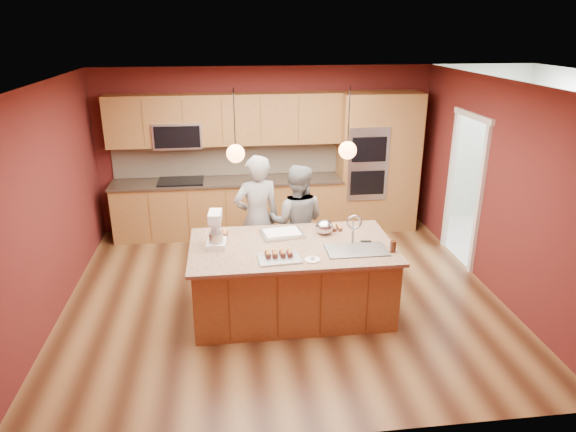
{
  "coord_description": "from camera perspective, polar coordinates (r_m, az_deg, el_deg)",
  "views": [
    {
      "loc": [
        -0.66,
        -5.89,
        3.32
      ],
      "look_at": [
        0.05,
        -0.1,
        1.13
      ],
      "focal_mm": 32.0,
      "sensor_mm": 36.0,
      "label": 1
    }
  ],
  "objects": [
    {
      "name": "floor",
      "position": [
        6.79,
        -0.57,
        -8.69
      ],
      "size": [
        5.5,
        5.5,
        0.0
      ],
      "primitive_type": "plane",
      "color": "#432414",
      "rests_on": "ground"
    },
    {
      "name": "ceiling",
      "position": [
        5.96,
        -0.66,
        14.6
      ],
      "size": [
        5.5,
        5.5,
        0.0
      ],
      "primitive_type": "plane",
      "rotation": [
        3.14,
        0.0,
        0.0
      ],
      "color": "silver",
      "rests_on": "ground"
    },
    {
      "name": "wall_back",
      "position": [
        8.64,
        -2.5,
        7.38
      ],
      "size": [
        5.5,
        0.0,
        5.5
      ],
      "primitive_type": "plane",
      "rotation": [
        1.57,
        0.0,
        0.0
      ],
      "color": "#551A18",
      "rests_on": "ground"
    },
    {
      "name": "wall_front",
      "position": [
        3.98,
        3.51,
        -9.19
      ],
      "size": [
        5.5,
        0.0,
        5.5
      ],
      "primitive_type": "plane",
      "rotation": [
        -1.57,
        0.0,
        0.0
      ],
      "color": "#551A18",
      "rests_on": "ground"
    },
    {
      "name": "wall_left",
      "position": [
        6.55,
        -25.27,
        1.04
      ],
      "size": [
        0.0,
        5.0,
        5.0
      ],
      "primitive_type": "plane",
      "rotation": [
        1.57,
        0.0,
        1.57
      ],
      "color": "#551A18",
      "rests_on": "ground"
    },
    {
      "name": "wall_right",
      "position": [
        7.08,
        22.1,
        2.88
      ],
      "size": [
        0.0,
        5.0,
        5.0
      ],
      "primitive_type": "plane",
      "rotation": [
        1.57,
        0.0,
        -1.57
      ],
      "color": "#551A18",
      "rests_on": "ground"
    },
    {
      "name": "cabinet_run",
      "position": [
        8.46,
        -6.92,
        4.4
      ],
      "size": [
        3.74,
        0.64,
        2.3
      ],
      "color": "brown",
      "rests_on": "floor"
    },
    {
      "name": "oven_column",
      "position": [
        8.74,
        9.91,
        5.89
      ],
      "size": [
        1.3,
        0.62,
        2.3
      ],
      "color": "brown",
      "rests_on": "floor"
    },
    {
      "name": "doorway_trim",
      "position": [
        7.84,
        18.97,
        2.59
      ],
      "size": [
        0.08,
        1.11,
        2.2
      ],
      "primitive_type": null,
      "color": "white",
      "rests_on": "wall_right"
    },
    {
      "name": "laundry_room",
      "position": [
        8.79,
        28.23,
        9.2
      ],
      "size": [
        2.6,
        2.7,
        2.7
      ],
      "color": "silver",
      "rests_on": "ground"
    },
    {
      "name": "pendant_left",
      "position": [
        5.64,
        -5.84,
        6.96
      ],
      "size": [
        0.2,
        0.2,
        0.8
      ],
      "color": "black",
      "rests_on": "ceiling"
    },
    {
      "name": "pendant_right",
      "position": [
        5.79,
        6.64,
        7.3
      ],
      "size": [
        0.2,
        0.2,
        0.8
      ],
      "color": "black",
      "rests_on": "ceiling"
    },
    {
      "name": "island",
      "position": [
        6.22,
        0.59,
        -6.87
      ],
      "size": [
        2.4,
        1.34,
        1.26
      ],
      "color": "brown",
      "rests_on": "floor"
    },
    {
      "name": "person_left",
      "position": [
        6.86,
        -3.46,
        -0.34
      ],
      "size": [
        0.72,
        0.56,
        1.75
      ],
      "primitive_type": "imported",
      "rotation": [
        0.0,
        0.0,
        3.39
      ],
      "color": "black",
      "rests_on": "floor"
    },
    {
      "name": "person_right",
      "position": [
        6.94,
        0.99,
        -0.71
      ],
      "size": [
        0.9,
        0.78,
        1.6
      ],
      "primitive_type": "imported",
      "rotation": [
        0.0,
        0.0,
        2.9
      ],
      "color": "slate",
      "rests_on": "floor"
    },
    {
      "name": "stand_mixer",
      "position": [
        6.01,
        -8.03,
        -1.71
      ],
      "size": [
        0.24,
        0.32,
        0.42
      ],
      "rotation": [
        0.0,
        0.0,
        -0.08
      ],
      "color": "white",
      "rests_on": "island"
    },
    {
      "name": "sheet_cake",
      "position": [
        6.31,
        -0.67,
        -1.96
      ],
      "size": [
        0.55,
        0.44,
        0.05
      ],
      "rotation": [
        0.0,
        0.0,
        0.15
      ],
      "color": "silver",
      "rests_on": "island"
    },
    {
      "name": "cooling_rack",
      "position": [
        5.68,
        -1.0,
        -4.72
      ],
      "size": [
        0.49,
        0.36,
        0.02
      ],
      "primitive_type": "cube",
      "rotation": [
        0.0,
        0.0,
        0.08
      ],
      "color": "#B1B3B8",
      "rests_on": "island"
    },
    {
      "name": "mixing_bowl",
      "position": [
        6.34,
        4.07,
        -1.24
      ],
      "size": [
        0.22,
        0.22,
        0.19
      ],
      "primitive_type": "ellipsoid",
      "color": "#B9BBC1",
      "rests_on": "island"
    },
    {
      "name": "plate",
      "position": [
        5.66,
        2.72,
        -4.88
      ],
      "size": [
        0.17,
        0.17,
        0.01
      ],
      "primitive_type": "cylinder",
      "color": "white",
      "rests_on": "island"
    },
    {
      "name": "tumbler",
      "position": [
        5.96,
        11.58,
        -3.33
      ],
      "size": [
        0.07,
        0.07,
        0.14
      ],
      "primitive_type": "cylinder",
      "color": "#3C1C0E",
      "rests_on": "island"
    },
    {
      "name": "phone",
      "position": [
        6.18,
        8.67,
        -2.84
      ],
      "size": [
        0.13,
        0.08,
        0.01
      ],
      "primitive_type": "cube",
      "rotation": [
        0.0,
        0.0,
        -0.06
      ],
      "color": "black",
      "rests_on": "island"
    },
    {
      "name": "cupcakes_left",
      "position": [
        6.32,
        -7.41,
        -1.91
      ],
      "size": [
        0.17,
        0.17,
        0.08
      ],
      "primitive_type": null,
      "color": "#D3914C",
      "rests_on": "island"
    },
    {
      "name": "cupcakes_rack",
      "position": [
        5.71,
        -1.04,
        -4.12
      ],
      "size": [
        0.32,
        0.16,
        0.07
      ],
      "primitive_type": null,
      "color": "#D3914C",
      "rests_on": "island"
    },
    {
      "name": "cupcakes_right",
      "position": [
        6.51,
        5.08,
        -1.21
      ],
      "size": [
        0.21,
        0.21,
        0.06
      ],
      "primitive_type": null,
      "color": "#D3914C",
      "rests_on": "island"
    },
    {
      "name": "washer",
      "position": [
        8.78,
        27.18,
        -0.33
      ],
      "size": [
        0.76,
        0.78,
        1.06
      ],
      "primitive_type": "cube",
      "rotation": [
        0.0,
        0.0,
        0.17
      ],
      "color": "white",
      "rests_on": "floor"
    },
    {
      "name": "dryer",
      "position": [
        9.33,
        24.57,
        0.99
      ],
      "size": [
        0.77,
        0.78,
        0.98
      ],
      "primitive_type": "cube",
      "rotation": [
        0.0,
        0.0,
        -0.32
      ],
      "color": "white",
      "rests_on": "floor"
    }
  ]
}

